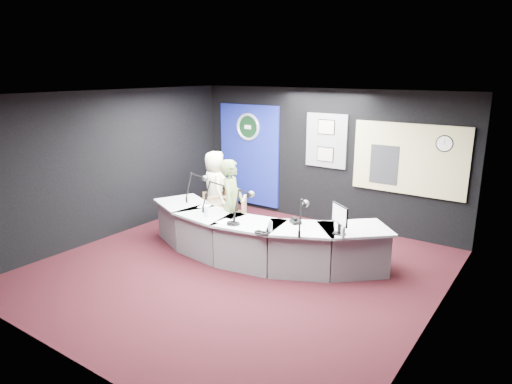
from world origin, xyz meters
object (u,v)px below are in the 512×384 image
Objects in this scene: person_man at (215,188)px; person_woman at (232,205)px; armchair_right at (232,222)px; armchair_left at (216,203)px; broadcast_desk at (255,237)px.

person_woman is at bearing 179.92° from person_man.
person_woman is (0.00, -0.00, 0.32)m from armchair_right.
person_man is (0.00, 0.00, 0.33)m from armchair_left.
broadcast_desk is 2.00m from armchair_left.
broadcast_desk is 5.05× the size of armchair_left.
person_woman is at bearing -30.47° from armchair_right.
armchair_right is at bearing 179.92° from person_man.
armchair_right reaches higher than broadcast_desk.
armchair_right is at bearing -22.40° from person_woman.
armchair_left is at bearing -0.00° from person_man.
armchair_right is (1.14, -0.91, 0.06)m from armchair_left.
person_woman is at bearing 168.92° from broadcast_desk.
armchair_left is at bearing 149.32° from broadcast_desk.
armchair_right is at bearing -1.81° from armchair_left.
armchair_right is (-0.58, 0.11, 0.13)m from broadcast_desk.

